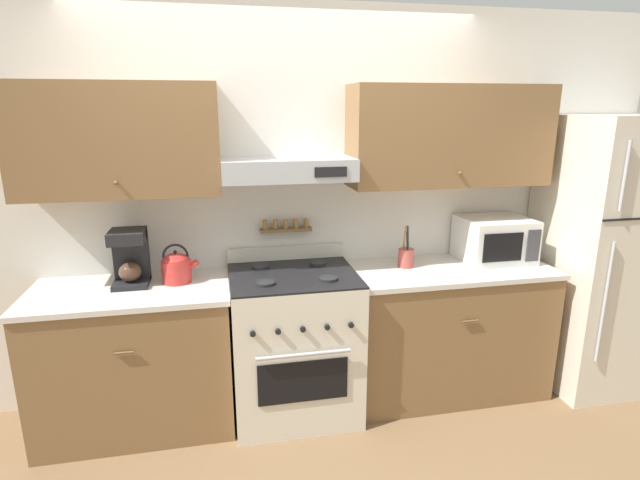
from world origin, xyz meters
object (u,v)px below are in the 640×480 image
refrigerator (606,254)px  utensil_crock (406,257)px  tea_kettle (177,267)px  stove_range (294,343)px  coffee_maker (130,257)px  microwave (494,239)px

refrigerator → utensil_crock: size_ratio=6.77×
utensil_crock → tea_kettle: bearing=-180.0°
stove_range → utensil_crock: size_ratio=3.70×
stove_range → refrigerator: bearing=-0.9°
coffee_maker → microwave: coffee_maker is taller
refrigerator → coffee_maker: 3.14m
refrigerator → utensil_crock: (-1.41, 0.14, 0.03)m
stove_range → coffee_maker: (-0.96, 0.13, 0.59)m
coffee_maker → microwave: 2.37m
tea_kettle → coffee_maker: (-0.26, 0.03, 0.07)m
coffee_maker → tea_kettle: bearing=-6.3°
coffee_maker → microwave: size_ratio=0.73×
utensil_crock → refrigerator: bearing=-5.6°
coffee_maker → utensil_crock: bearing=-1.0°
tea_kettle → utensil_crock: size_ratio=0.86×
tea_kettle → refrigerator: bearing=-2.7°
tea_kettle → utensil_crock: (1.46, 0.00, -0.03)m
stove_range → coffee_maker: bearing=172.0°
stove_range → microwave: 1.53m
tea_kettle → coffee_maker: size_ratio=0.72×
refrigerator → coffee_maker: refrigerator is taller
refrigerator → stove_range: bearing=179.1°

